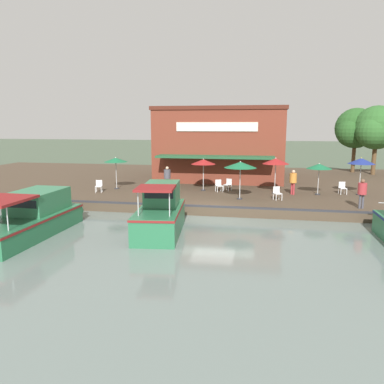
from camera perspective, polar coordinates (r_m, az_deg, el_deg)
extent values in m
plane|color=#4C5B47|center=(21.82, 3.23, -3.94)|extent=(220.00, 220.00, 0.00)
cube|color=#4C3D2D|center=(32.50, 5.68, 1.25)|extent=(22.00, 56.00, 0.60)
cube|color=#2D2D33|center=(21.77, 3.28, -2.22)|extent=(0.20, 50.40, 0.10)
cube|color=brown|center=(34.26, 4.62, 7.19)|extent=(9.09, 10.65, 5.90)
cube|color=#522318|center=(34.24, 4.70, 12.38)|extent=(9.27, 10.86, 0.30)
cube|color=#235633|center=(28.90, 3.49, 5.36)|extent=(1.80, 9.05, 0.16)
cube|color=silver|center=(29.66, 3.75, 9.88)|extent=(0.08, 6.39, 0.70)
cylinder|color=#B7B7B7|center=(26.53, 12.55, 2.25)|extent=(0.06, 0.06, 2.34)
cylinder|color=#2D2D33|center=(26.71, 12.46, -0.17)|extent=(0.36, 0.36, 0.06)
cone|color=maroon|center=(26.41, 12.65, 4.63)|extent=(1.82, 1.82, 0.40)
cone|color=white|center=(26.40, 12.65, 4.67)|extent=(1.13, 1.13, 0.32)
sphere|color=white|center=(26.39, 12.66, 5.06)|extent=(0.08, 0.08, 0.08)
cylinder|color=#B7B7B7|center=(27.19, 1.74, 2.49)|extent=(0.06, 0.06, 2.16)
cylinder|color=#2D2D33|center=(27.35, 1.73, 0.31)|extent=(0.36, 0.36, 0.06)
cone|color=maroon|center=(27.07, 1.75, 4.64)|extent=(1.78, 1.78, 0.36)
cone|color=white|center=(27.07, 1.75, 4.68)|extent=(1.10, 1.10, 0.28)
sphere|color=white|center=(27.06, 1.76, 5.01)|extent=(0.08, 0.08, 0.08)
cylinder|color=#B7B7B7|center=(26.95, 18.70, 1.72)|extent=(0.06, 0.06, 2.01)
cylinder|color=#2D2D33|center=(27.10, 18.58, -0.32)|extent=(0.36, 0.36, 0.06)
cone|color=#19663D|center=(26.83, 18.81, 3.74)|extent=(1.70, 1.70, 0.34)
cone|color=silver|center=(26.83, 18.81, 3.78)|extent=(1.06, 1.06, 0.27)
sphere|color=silver|center=(26.82, 18.83, 4.10)|extent=(0.08, 0.08, 0.08)
cylinder|color=#B7B7B7|center=(28.44, -11.47, 2.69)|extent=(0.06, 0.06, 2.22)
cylinder|color=#2D2D33|center=(28.60, -11.39, 0.55)|extent=(0.36, 0.36, 0.06)
cone|color=#19663D|center=(28.33, -11.55, 4.83)|extent=(1.72, 1.72, 0.31)
cone|color=silver|center=(28.33, -11.55, 4.87)|extent=(1.07, 1.07, 0.25)
sphere|color=silver|center=(28.32, -11.56, 5.14)|extent=(0.08, 0.08, 0.08)
cylinder|color=#B7B7B7|center=(24.13, 7.32, 1.58)|extent=(0.06, 0.06, 2.28)
cylinder|color=#2D2D33|center=(24.32, 7.27, -1.02)|extent=(0.36, 0.36, 0.06)
cone|color=#19663D|center=(23.99, 7.38, 4.14)|extent=(2.07, 2.07, 0.38)
cone|color=silver|center=(23.99, 7.38, 4.19)|extent=(1.28, 1.28, 0.31)
sphere|color=silver|center=(23.97, 7.39, 4.59)|extent=(0.08, 0.08, 0.08)
cylinder|color=#B7B7B7|center=(27.86, 24.23, 2.01)|extent=(0.06, 0.06, 2.38)
cylinder|color=#2D2D33|center=(28.04, 24.06, -0.34)|extent=(0.36, 0.36, 0.06)
cone|color=navy|center=(27.74, 24.41, 4.33)|extent=(1.76, 1.76, 0.39)
cone|color=yellow|center=(27.74, 24.41, 4.37)|extent=(1.09, 1.09, 0.31)
sphere|color=yellow|center=(27.73, 24.43, 4.73)|extent=(0.08, 0.08, 0.08)
cube|color=white|center=(27.11, 5.57, 0.57)|extent=(0.05, 0.05, 0.42)
cube|color=white|center=(27.32, 4.86, 0.65)|extent=(0.05, 0.05, 0.42)
cube|color=white|center=(27.45, 6.01, 0.68)|extent=(0.05, 0.05, 0.42)
cube|color=white|center=(27.65, 5.31, 0.76)|extent=(0.05, 0.05, 0.42)
cube|color=white|center=(27.35, 5.44, 1.10)|extent=(0.59, 0.59, 0.05)
cube|color=white|center=(27.48, 5.67, 1.62)|extent=(0.24, 0.41, 0.40)
cube|color=white|center=(24.31, 13.54, -0.79)|extent=(0.05, 0.05, 0.42)
cube|color=white|center=(24.13, 12.69, -0.83)|extent=(0.05, 0.05, 0.42)
cube|color=white|center=(24.66, 13.11, -0.61)|extent=(0.05, 0.05, 0.42)
cube|color=white|center=(24.48, 12.28, -0.66)|extent=(0.05, 0.05, 0.42)
cube|color=white|center=(24.36, 12.93, -0.23)|extent=(0.58, 0.58, 0.05)
cube|color=white|center=(24.49, 12.74, 0.37)|extent=(0.22, 0.42, 0.40)
cube|color=white|center=(27.67, 22.50, 0.03)|extent=(0.05, 0.05, 0.42)
cube|color=white|center=(27.52, 21.73, 0.03)|extent=(0.05, 0.05, 0.42)
cube|color=white|center=(28.04, 22.19, 0.17)|extent=(0.05, 0.05, 0.42)
cube|color=white|center=(27.89, 21.43, 0.17)|extent=(0.05, 0.05, 0.42)
cube|color=white|center=(27.75, 22.00, 0.53)|extent=(0.51, 0.51, 0.05)
cube|color=white|center=(27.90, 21.87, 1.06)|extent=(0.12, 0.44, 0.40)
cube|color=white|center=(27.13, -13.67, 0.33)|extent=(0.05, 0.05, 0.42)
cube|color=white|center=(27.21, -14.50, 0.32)|extent=(0.05, 0.05, 0.42)
cube|color=white|center=(27.52, -13.52, 0.48)|extent=(0.05, 0.05, 0.42)
cube|color=white|center=(27.60, -14.34, 0.47)|extent=(0.05, 0.05, 0.42)
cube|color=white|center=(27.33, -14.03, 0.84)|extent=(0.53, 0.53, 0.05)
cube|color=white|center=(27.49, -13.97, 1.37)|extent=(0.14, 0.44, 0.40)
cube|color=white|center=(26.73, 4.71, 0.44)|extent=(0.05, 0.05, 0.42)
cube|color=white|center=(26.59, 3.90, 0.40)|extent=(0.05, 0.05, 0.42)
cube|color=white|center=(27.10, 4.40, 0.58)|extent=(0.05, 0.05, 0.42)
cube|color=white|center=(26.96, 3.61, 0.54)|extent=(0.05, 0.05, 0.42)
cube|color=white|center=(26.81, 4.16, 0.94)|extent=(0.59, 0.59, 0.05)
cube|color=white|center=(26.96, 4.02, 1.48)|extent=(0.23, 0.41, 0.40)
cylinder|color=#4C4C56|center=(23.42, 24.21, -1.32)|extent=(0.13, 0.13, 0.82)
cylinder|color=#4C4C56|center=(23.49, 24.59, -1.31)|extent=(0.13, 0.13, 0.82)
cylinder|color=#B23338|center=(23.33, 24.53, 0.46)|extent=(0.48, 0.48, 0.65)
sphere|color=brown|center=(23.27, 24.61, 1.52)|extent=(0.22, 0.22, 0.22)
cylinder|color=#B23338|center=(26.63, 14.95, 0.53)|extent=(0.13, 0.13, 0.82)
cylinder|color=#B23338|center=(26.53, 15.24, 0.48)|extent=(0.13, 0.13, 0.82)
cylinder|color=orange|center=(26.47, 15.17, 2.08)|extent=(0.48, 0.48, 0.65)
sphere|color=#DBB28E|center=(26.41, 15.21, 3.02)|extent=(0.22, 0.22, 0.22)
cylinder|color=#337547|center=(27.68, -3.95, 1.22)|extent=(0.13, 0.13, 0.83)
cylinder|color=#337547|center=(27.64, -3.61, 1.21)|extent=(0.13, 0.13, 0.83)
cylinder|color=#4C4C56|center=(27.55, -3.80, 2.75)|extent=(0.49, 0.49, 0.66)
sphere|color=#DBB28E|center=(27.50, -3.81, 3.66)|extent=(0.23, 0.23, 0.23)
cube|color=#287047|center=(18.34, -4.91, -4.38)|extent=(4.91, 2.50, 1.28)
ellipsoid|color=#287047|center=(20.60, -3.90, -2.74)|extent=(1.87, 2.06, 1.28)
cube|color=maroon|center=(18.20, -4.94, -2.68)|extent=(4.97, 2.55, 0.10)
cube|color=#337A51|center=(18.88, -4.58, -0.21)|extent=(2.30, 1.82, 1.12)
cube|color=black|center=(17.84, -5.08, -0.38)|extent=(0.21, 1.39, 0.39)
cube|color=maroon|center=(16.89, -5.58, 0.58)|extent=(1.94, 1.88, 0.11)
cylinder|color=silver|center=(16.38, -3.45, -1.75)|extent=(0.05, 0.05, 1.15)
cylinder|color=silver|center=(16.62, -8.22, -1.67)|extent=(0.05, 0.05, 1.15)
cube|color=#287047|center=(19.52, -24.04, -4.81)|extent=(6.50, 2.63, 0.97)
ellipsoid|color=#287047|center=(22.13, -19.21, -2.79)|extent=(2.33, 2.42, 0.97)
cube|color=maroon|center=(19.43, -24.13, -3.66)|extent=(6.58, 2.67, 0.10)
cube|color=#337A51|center=(20.21, -22.39, -1.24)|extent=(2.91, 2.05, 1.07)
cube|color=black|center=(19.05, -24.77, -1.66)|extent=(0.10, 1.75, 0.37)
cube|color=maroon|center=(18.02, -27.19, -1.12)|extent=(2.56, 2.17, 0.12)
cylinder|color=silver|center=(17.01, -26.32, -3.54)|extent=(0.05, 0.05, 1.09)
cylinder|color=brown|center=(41.20, 23.38, 4.81)|extent=(0.36, 0.36, 2.91)
sphere|color=#285623|center=(41.07, 23.68, 8.90)|extent=(3.98, 3.98, 3.98)
sphere|color=#285623|center=(40.17, 23.05, 8.36)|extent=(2.79, 2.79, 2.79)
cylinder|color=brown|center=(40.02, 25.98, 4.49)|extent=(0.40, 0.40, 2.93)
sphere|color=#2D6028|center=(39.89, 26.32, 8.80)|extent=(4.13, 4.13, 4.13)
sphere|color=#2D6028|center=(38.93, 25.71, 8.23)|extent=(2.89, 2.89, 2.89)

